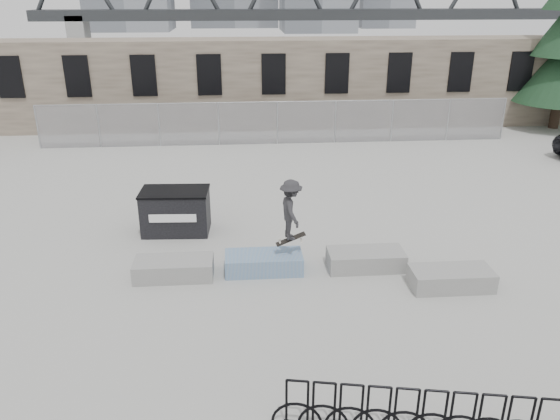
# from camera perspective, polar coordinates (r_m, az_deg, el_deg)

# --- Properties ---
(ground) EXTENTS (120.00, 120.00, 0.00)m
(ground) POSITION_cam_1_polar(r_m,az_deg,el_deg) (14.61, 3.26, -6.01)
(ground) COLOR #A2A29D
(ground) RESTS_ON ground
(stone_wall) EXTENTS (36.00, 2.58, 4.50)m
(stone_wall) POSITION_cam_1_polar(r_m,az_deg,el_deg) (29.42, -0.83, 13.11)
(stone_wall) COLOR #6A5C4E
(stone_wall) RESTS_ON ground
(chainlink_fence) EXTENTS (22.06, 0.06, 2.02)m
(chainlink_fence) POSITION_cam_1_polar(r_m,az_deg,el_deg) (25.99, -0.29, 9.16)
(chainlink_fence) COLOR gray
(chainlink_fence) RESTS_ON ground
(planter_far_left) EXTENTS (2.00, 0.90, 0.49)m
(planter_far_left) POSITION_cam_1_polar(r_m,az_deg,el_deg) (14.28, -11.03, -5.94)
(planter_far_left) COLOR gray
(planter_far_left) RESTS_ON ground
(planter_center_left) EXTENTS (2.00, 0.90, 0.49)m
(planter_center_left) POSITION_cam_1_polar(r_m,az_deg,el_deg) (14.30, -1.70, -5.44)
(planter_center_left) COLOR #396FAD
(planter_center_left) RESTS_ON ground
(planter_center_right) EXTENTS (2.00, 0.90, 0.49)m
(planter_center_right) POSITION_cam_1_polar(r_m,az_deg,el_deg) (14.64, 8.95, -5.05)
(planter_center_right) COLOR gray
(planter_center_right) RESTS_ON ground
(planter_offset) EXTENTS (2.00, 0.90, 0.49)m
(planter_offset) POSITION_cam_1_polar(r_m,az_deg,el_deg) (14.21, 17.45, -6.76)
(planter_offset) COLOR gray
(planter_offset) RESTS_ON ground
(dumpster) EXTENTS (2.07, 1.32, 1.33)m
(dumpster) POSITION_cam_1_polar(r_m,az_deg,el_deg) (16.71, -10.84, -0.11)
(dumpster) COLOR black
(dumpster) RESTS_ON ground
(bike_rack) EXTENTS (4.87, 0.96, 0.90)m
(bike_rack) POSITION_cam_1_polar(r_m,az_deg,el_deg) (9.81, 14.42, -19.80)
(bike_rack) COLOR black
(bike_rack) RESTS_ON ground
(truss_bridge) EXTENTS (70.00, 3.00, 9.80)m
(truss_bridge) POSITION_cam_1_polar(r_m,az_deg,el_deg) (68.83, 5.84, 19.78)
(truss_bridge) COLOR #2D3033
(truss_bridge) RESTS_ON ground
(skateboarder) EXTENTS (0.79, 1.10, 1.75)m
(skateboarder) POSITION_cam_1_polar(r_m,az_deg,el_deg) (13.76, 1.15, 0.01)
(skateboarder) COLOR #29292B
(skateboarder) RESTS_ON ground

